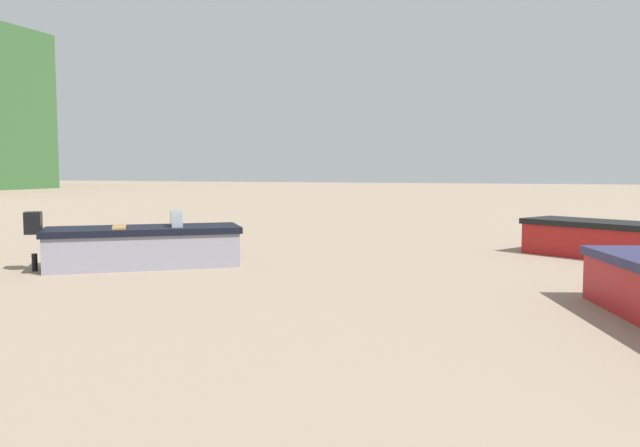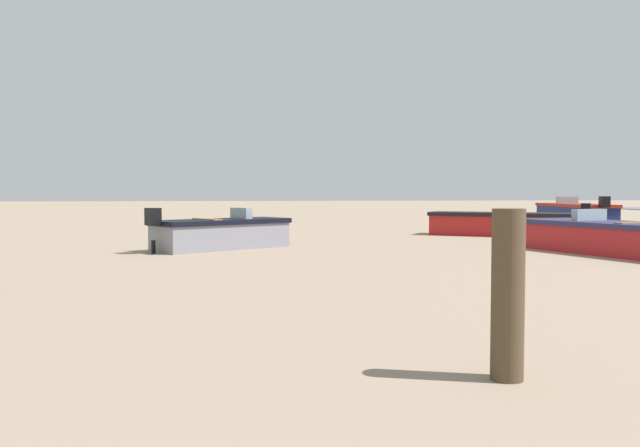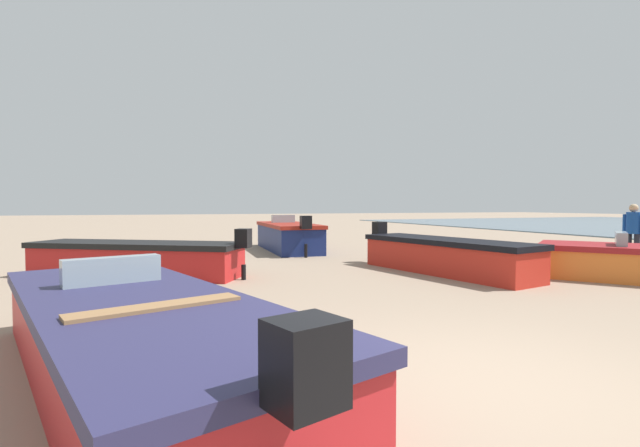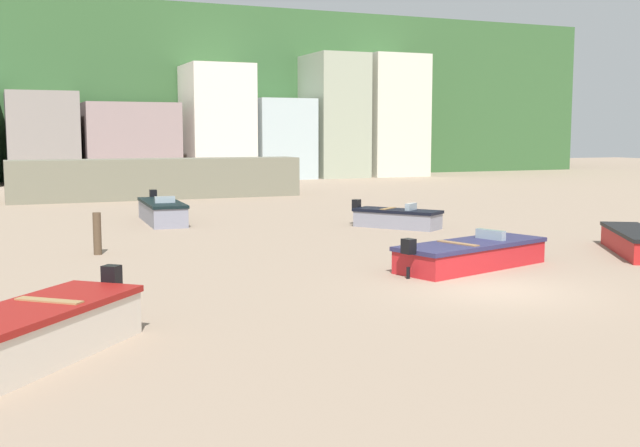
{
  "view_description": "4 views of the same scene",
  "coord_description": "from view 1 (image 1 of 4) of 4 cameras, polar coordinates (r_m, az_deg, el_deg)",
  "views": [
    {
      "loc": [
        -6.46,
        4.96,
        1.84
      ],
      "look_at": [
        7.17,
        9.68,
        0.62
      ],
      "focal_mm": 36.02,
      "sensor_mm": 36.0,
      "label": 1
    },
    {
      "loc": [
        -13.32,
        11.61,
        1.49
      ],
      "look_at": [
        6.06,
        9.26,
        0.52
      ],
      "focal_mm": 37.7,
      "sensor_mm": 36.0,
      "label": 2
    },
    {
      "loc": [
        -3.07,
        2.73,
        1.58
      ],
      "look_at": [
        6.63,
        -0.92,
        1.16
      ],
      "focal_mm": 25.04,
      "sensor_mm": 36.0,
      "label": 3
    },
    {
      "loc": [
        -11.19,
        -15.69,
        3.85
      ],
      "look_at": [
        -1.93,
        6.46,
        1.04
      ],
      "focal_mm": 43.51,
      "sensor_mm": 36.0,
      "label": 4
    }
  ],
  "objects": [
    {
      "name": "boat_grey_2",
      "position": [
        12.57,
        -15.47,
        -1.93
      ],
      "size": [
        3.09,
        3.64,
        1.08
      ],
      "rotation": [
        0.0,
        0.0,
        3.76
      ],
      "color": "gray",
      "rests_on": "ground"
    }
  ]
}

